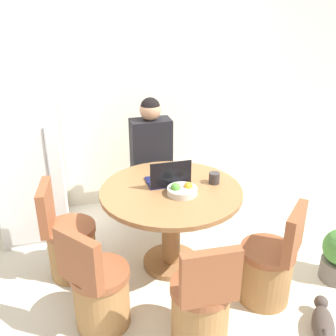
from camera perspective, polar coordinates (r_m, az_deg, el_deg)
ground_plane at (r=3.54m, az=0.78°, el=-15.59°), size 12.00×12.00×0.00m
wall_back at (r=4.33m, az=-4.88°, el=11.19°), size 7.00×0.06×2.60m
refrigerator at (r=4.03m, az=-19.66°, el=2.18°), size 0.63×0.72×1.71m
dining_table at (r=3.37m, az=0.45°, el=-6.04°), size 1.19×1.19×0.76m
chair_near_left_corner at (r=3.00m, az=-9.94°, el=-17.38°), size 0.49×0.49×0.86m
chair_near_right_corner at (r=3.26m, az=14.39°, el=-13.98°), size 0.49×0.50×0.86m
chair_near_camera at (r=2.86m, az=4.79°, el=-19.55°), size 0.43×0.43×0.86m
chair_left_side at (r=3.53m, az=-14.10°, el=-10.73°), size 0.44×0.43×0.86m
person_seated at (r=4.01m, az=-2.60°, el=1.89°), size 0.40×0.37×1.35m
laptop at (r=3.34m, az=0.06°, el=-1.58°), size 0.35×0.24×0.24m
fruit_bowl at (r=3.19m, az=2.04°, el=-3.24°), size 0.25×0.25×0.10m
coffee_cup at (r=3.38m, az=6.73°, el=-1.45°), size 0.09×0.09×0.10m
cat at (r=3.25m, az=21.55°, el=-20.24°), size 0.33×0.46×0.16m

